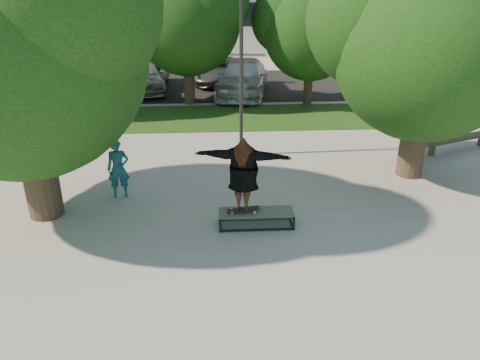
{
  "coord_description": "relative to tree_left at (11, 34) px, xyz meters",
  "views": [
    {
      "loc": [
        0.09,
        -9.83,
        5.62
      ],
      "look_at": [
        0.7,
        0.6,
        1.01
      ],
      "focal_mm": 35.0,
      "sensor_mm": 36.0,
      "label": 1
    }
  ],
  "objects": [
    {
      "name": "car_silver_b",
      "position": [
        5.91,
        12.68,
        -3.6
      ],
      "size": [
        3.21,
        5.99,
        1.65
      ],
      "primitive_type": "imported",
      "rotation": [
        0.0,
        0.0,
        -0.16
      ],
      "color": "silver",
      "rests_on": "asphalt_strip"
    },
    {
      "name": "bg_tree_right",
      "position": [
        8.73,
        10.47,
        -0.93
      ],
      "size": [
        5.04,
        4.31,
        5.43
      ],
      "color": "#38281E",
      "rests_on": "ground"
    },
    {
      "name": "bystander",
      "position": [
        1.79,
        0.87,
        -3.6
      ],
      "size": [
        0.64,
        0.46,
        1.64
      ],
      "primitive_type": "imported",
      "rotation": [
        0.0,
        0.0,
        0.13
      ],
      "color": "#195862",
      "rests_on": "ground"
    },
    {
      "name": "tree_right",
      "position": [
        10.21,
        1.99,
        -0.33
      ],
      "size": [
        6.24,
        5.33,
        6.51
      ],
      "color": "#38281E",
      "rests_on": "ground"
    },
    {
      "name": "lamppost",
      "position": [
        5.29,
        3.91,
        -1.27
      ],
      "size": [
        0.25,
        0.15,
        6.11
      ],
      "color": "#2D2D30",
      "rests_on": "ground"
    },
    {
      "name": "bg_tree_mid",
      "position": [
        3.22,
        10.98,
        -0.41
      ],
      "size": [
        5.76,
        4.92,
        6.24
      ],
      "color": "#38281E",
      "rests_on": "ground"
    },
    {
      "name": "grind_box",
      "position": [
        5.36,
        -0.98,
        -4.23
      ],
      "size": [
        1.8,
        0.6,
        0.38
      ],
      "color": "black",
      "rests_on": "ground"
    },
    {
      "name": "skater_rig",
      "position": [
        5.04,
        -0.98,
        -3.07
      ],
      "size": [
        2.3,
        1.09,
        1.89
      ],
      "rotation": [
        0.0,
        0.0,
        2.91
      ],
      "color": "white",
      "rests_on": "grind_box"
    },
    {
      "name": "bench",
      "position": [
        12.79,
        3.89,
        -4.02
      ],
      "size": [
        3.09,
        1.51,
        0.48
      ],
      "rotation": [
        0.0,
        0.0,
        0.36
      ],
      "color": "brown",
      "rests_on": "ground"
    },
    {
      "name": "tree_left",
      "position": [
        0.0,
        0.0,
        0.0
      ],
      "size": [
        6.96,
        5.95,
        7.12
      ],
      "color": "#38281E",
      "rests_on": "ground"
    },
    {
      "name": "asphalt_strip",
      "position": [
        4.29,
        14.91,
        -4.42
      ],
      "size": [
        40.0,
        8.0,
        0.01
      ],
      "primitive_type": "cube",
      "color": "black",
      "rests_on": "ground"
    },
    {
      "name": "grass_strip",
      "position": [
        5.29,
        8.41,
        -4.41
      ],
      "size": [
        30.0,
        4.0,
        0.02
      ],
      "primitive_type": "cube",
      "color": "#214112",
      "rests_on": "ground"
    },
    {
      "name": "ground",
      "position": [
        4.29,
        -1.09,
        -4.42
      ],
      "size": [
        120.0,
        120.0,
        0.0
      ],
      "primitive_type": "plane",
      "color": "gray",
      "rests_on": "ground"
    },
    {
      "name": "car_silver_a",
      "position": [
        0.79,
        13.57,
        -3.6
      ],
      "size": [
        2.88,
        5.12,
        1.64
      ],
      "primitive_type": "imported",
      "rotation": [
        0.0,
        0.0,
        0.2
      ],
      "color": "#9F9FA4",
      "rests_on": "asphalt_strip"
    },
    {
      "name": "car_grey",
      "position": [
        4.83,
        15.41,
        -3.74
      ],
      "size": [
        3.15,
        5.24,
        1.36
      ],
      "primitive_type": "imported",
      "rotation": [
        0.0,
        0.0,
        -0.19
      ],
      "color": "slate",
      "rests_on": "asphalt_strip"
    },
    {
      "name": "bg_tree_left",
      "position": [
        -2.28,
        9.98,
        -0.69
      ],
      "size": [
        5.28,
        4.51,
        5.77
      ],
      "color": "#38281E",
      "rests_on": "ground"
    },
    {
      "name": "car_dark",
      "position": [
        1.0,
        14.44,
        -3.69
      ],
      "size": [
        1.83,
        4.51,
        1.46
      ],
      "primitive_type": "imported",
      "rotation": [
        0.0,
        0.0,
        -0.06
      ],
      "color": "black",
      "rests_on": "asphalt_strip"
    }
  ]
}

